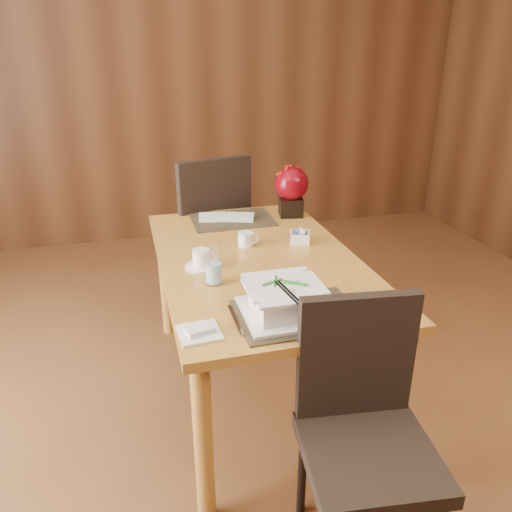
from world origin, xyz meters
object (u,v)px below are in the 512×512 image
object	(u,v)px
sugar_caddy	(300,237)
soup_setting	(284,300)
bread_plate	(199,333)
near_chair	(363,417)
berry_decor	(291,188)
dining_table	(258,276)
water_glass	(214,265)
creamer_jug	(246,239)
far_chair	(207,227)
coffee_cup	(201,260)

from	to	relation	value
sugar_caddy	soup_setting	bearing A→B (deg)	-114.31
bread_plate	near_chair	bearing A→B (deg)	-30.01
soup_setting	berry_decor	distance (m)	1.16
bread_plate	near_chair	distance (m)	0.62
dining_table	water_glass	distance (m)	0.37
dining_table	berry_decor	xyz separation A→B (m)	(0.34, 0.55, 0.26)
creamer_jug	far_chair	distance (m)	0.77
creamer_jug	water_glass	bearing A→B (deg)	-105.34
dining_table	coffee_cup	xyz separation A→B (m)	(-0.27, -0.04, 0.13)
dining_table	berry_decor	world-z (taller)	berry_decor
dining_table	bread_plate	bearing A→B (deg)	-122.31
dining_table	sugar_caddy	size ratio (longest dim) A/B	16.04
coffee_cup	far_chair	distance (m)	0.98
water_glass	creamer_jug	distance (m)	0.44
dining_table	sugar_caddy	bearing A→B (deg)	26.96
berry_decor	bread_plate	xyz separation A→B (m)	(-0.71, -1.13, -0.16)
creamer_jug	sugar_caddy	xyz separation A→B (m)	(0.27, -0.03, -0.01)
soup_setting	coffee_cup	world-z (taller)	soup_setting
coffee_cup	creamer_jug	bearing A→B (deg)	37.76
creamer_jug	berry_decor	world-z (taller)	berry_decor
coffee_cup	creamer_jug	xyz separation A→B (m)	(0.25, 0.19, -0.00)
soup_setting	far_chair	xyz separation A→B (m)	(-0.04, 1.44, -0.22)
sugar_caddy	coffee_cup	bearing A→B (deg)	-162.50
bread_plate	far_chair	distance (m)	1.52
berry_decor	creamer_jug	bearing A→B (deg)	-133.19
coffee_cup	soup_setting	bearing A→B (deg)	-65.95
soup_setting	sugar_caddy	size ratio (longest dim) A/B	3.23
creamer_jug	far_chair	xyz separation A→B (m)	(-0.07, 0.74, -0.19)
sugar_caddy	dining_table	bearing A→B (deg)	-153.04
sugar_caddy	berry_decor	distance (m)	0.45
water_glass	berry_decor	size ratio (longest dim) A/B	0.59
coffee_cup	creamer_jug	world-z (taller)	coffee_cup
sugar_caddy	far_chair	size ratio (longest dim) A/B	0.09
dining_table	soup_setting	size ratio (longest dim) A/B	4.96
dining_table	near_chair	distance (m)	0.89
berry_decor	far_chair	distance (m)	0.64
water_glass	far_chair	bearing A→B (deg)	81.83
creamer_jug	bread_plate	bearing A→B (deg)	-98.94
sugar_caddy	berry_decor	size ratio (longest dim) A/B	0.33
water_glass	creamer_jug	size ratio (longest dim) A/B	1.75
bread_plate	far_chair	world-z (taller)	far_chair
bread_plate	soup_setting	bearing A→B (deg)	8.60
dining_table	far_chair	bearing A→B (deg)	95.59
sugar_caddy	near_chair	bearing A→B (deg)	-97.03
dining_table	bread_plate	xyz separation A→B (m)	(-0.37, -0.59, 0.10)
bread_plate	far_chair	size ratio (longest dim) A/B	0.13
soup_setting	sugar_caddy	world-z (taller)	soup_setting
creamer_jug	sugar_caddy	bearing A→B (deg)	9.93
creamer_jug	bread_plate	distance (m)	0.82
creamer_jug	berry_decor	size ratio (longest dim) A/B	0.34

